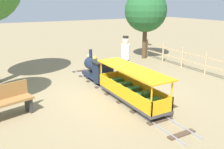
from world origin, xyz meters
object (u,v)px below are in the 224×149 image
conductor_person (125,55)px  oak_tree_far (146,11)px  locomotive (98,69)px  passenger_car (131,89)px  park_bench (5,102)px

conductor_person → oak_tree_far: (2.82, 2.67, 1.37)m
locomotive → conductor_person: bearing=-21.9°
passenger_car → conductor_person: bearing=62.8°
oak_tree_far → conductor_person: bearing=-136.6°
park_bench → conductor_person: bearing=13.9°
locomotive → park_bench: locomotive is taller
locomotive → passenger_car: (0.00, -2.12, -0.06)m
passenger_car → locomotive: bearing=90.0°
passenger_car → oak_tree_far: bearing=49.9°
conductor_person → park_bench: (-4.07, -1.01, -0.54)m
locomotive → oak_tree_far: size_ratio=0.43×
passenger_car → oak_tree_far: size_ratio=0.80×
passenger_car → park_bench: size_ratio=1.99×
conductor_person → oak_tree_far: 4.12m
locomotive → oak_tree_far: oak_tree_far is taller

